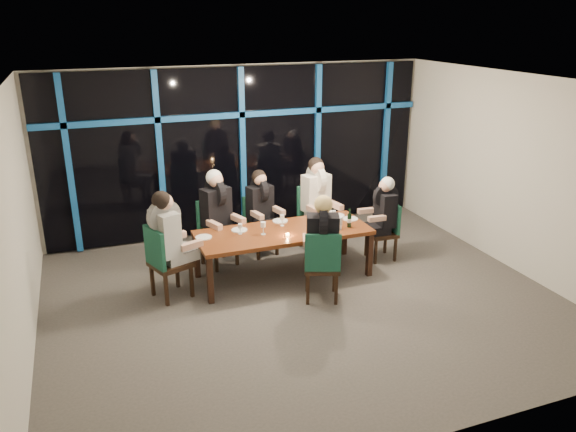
{
  "coord_description": "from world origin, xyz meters",
  "views": [
    {
      "loc": [
        -2.7,
        -6.54,
        3.79
      ],
      "look_at": [
        0.0,
        0.6,
        1.05
      ],
      "focal_mm": 35.0,
      "sensor_mm": 36.0,
      "label": 1
    }
  ],
  "objects_px": {
    "chair_far_left": "(215,228)",
    "diner_near_mid": "(322,232)",
    "chair_far_mid": "(259,221)",
    "chair_end_right": "(386,228)",
    "diner_end_right": "(383,206)",
    "diner_far_left": "(217,205)",
    "chair_end_left": "(164,259)",
    "diner_far_mid": "(261,201)",
    "chair_far_right": "(314,213)",
    "water_pitcher": "(338,223)",
    "wine_bottle": "(349,220)",
    "dining_table": "(283,235)",
    "chair_near_mid": "(322,263)",
    "diner_end_left": "(168,229)",
    "diner_far_right": "(317,190)"
  },
  "relations": [
    {
      "from": "chair_far_left",
      "to": "diner_near_mid",
      "type": "distance_m",
      "value": 2.07
    },
    {
      "from": "chair_far_mid",
      "to": "chair_end_left",
      "type": "height_order",
      "value": "chair_end_left"
    },
    {
      "from": "chair_far_left",
      "to": "water_pitcher",
      "type": "height_order",
      "value": "chair_far_left"
    },
    {
      "from": "diner_end_left",
      "to": "water_pitcher",
      "type": "distance_m",
      "value": 2.52
    },
    {
      "from": "diner_far_left",
      "to": "wine_bottle",
      "type": "distance_m",
      "value": 2.05
    },
    {
      "from": "wine_bottle",
      "to": "diner_far_left",
      "type": "bearing_deg",
      "value": 151.37
    },
    {
      "from": "diner_end_left",
      "to": "chair_far_mid",
      "type": "bearing_deg",
      "value": -76.9
    },
    {
      "from": "chair_far_mid",
      "to": "chair_end_right",
      "type": "bearing_deg",
      "value": -40.85
    },
    {
      "from": "diner_far_mid",
      "to": "dining_table",
      "type": "bearing_deg",
      "value": -101.18
    },
    {
      "from": "chair_end_right",
      "to": "chair_far_left",
      "type": "bearing_deg",
      "value": -103.82
    },
    {
      "from": "diner_far_mid",
      "to": "diner_near_mid",
      "type": "height_order",
      "value": "diner_near_mid"
    },
    {
      "from": "diner_near_mid",
      "to": "diner_far_right",
      "type": "bearing_deg",
      "value": -90.35
    },
    {
      "from": "diner_far_mid",
      "to": "diner_end_right",
      "type": "relative_size",
      "value": 1.04
    },
    {
      "from": "chair_far_right",
      "to": "diner_far_left",
      "type": "distance_m",
      "value": 1.77
    },
    {
      "from": "dining_table",
      "to": "water_pitcher",
      "type": "height_order",
      "value": "water_pitcher"
    },
    {
      "from": "chair_near_mid",
      "to": "diner_far_left",
      "type": "distance_m",
      "value": 2.04
    },
    {
      "from": "diner_far_left",
      "to": "diner_near_mid",
      "type": "xyz_separation_m",
      "value": [
        1.07,
        -1.62,
        -0.01
      ]
    },
    {
      "from": "chair_far_left",
      "to": "diner_near_mid",
      "type": "xyz_separation_m",
      "value": [
        1.1,
        -1.7,
        0.41
      ]
    },
    {
      "from": "chair_far_mid",
      "to": "diner_end_right",
      "type": "relative_size",
      "value": 1.07
    },
    {
      "from": "chair_far_left",
      "to": "diner_far_left",
      "type": "bearing_deg",
      "value": -90.0
    },
    {
      "from": "chair_end_left",
      "to": "diner_end_right",
      "type": "relative_size",
      "value": 1.17
    },
    {
      "from": "diner_far_left",
      "to": "wine_bottle",
      "type": "bearing_deg",
      "value": -48.71
    },
    {
      "from": "chair_far_left",
      "to": "water_pitcher",
      "type": "distance_m",
      "value": 1.98
    },
    {
      "from": "chair_far_left",
      "to": "chair_end_left",
      "type": "bearing_deg",
      "value": -155.67
    },
    {
      "from": "diner_far_left",
      "to": "diner_far_mid",
      "type": "relative_size",
      "value": 1.08
    },
    {
      "from": "diner_end_left",
      "to": "chair_end_right",
      "type": "bearing_deg",
      "value": -108.12
    },
    {
      "from": "diner_far_right",
      "to": "wine_bottle",
      "type": "relative_size",
      "value": 3.63
    },
    {
      "from": "diner_far_right",
      "to": "water_pitcher",
      "type": "height_order",
      "value": "diner_far_right"
    },
    {
      "from": "chair_far_mid",
      "to": "wine_bottle",
      "type": "relative_size",
      "value": 3.39
    },
    {
      "from": "diner_far_right",
      "to": "diner_end_right",
      "type": "relative_size",
      "value": 1.14
    },
    {
      "from": "diner_end_left",
      "to": "chair_near_mid",
      "type": "bearing_deg",
      "value": -134.38
    },
    {
      "from": "diner_end_right",
      "to": "diner_near_mid",
      "type": "height_order",
      "value": "diner_near_mid"
    },
    {
      "from": "diner_far_mid",
      "to": "diner_far_right",
      "type": "height_order",
      "value": "diner_far_right"
    },
    {
      "from": "chair_far_right",
      "to": "chair_end_left",
      "type": "xyz_separation_m",
      "value": [
        -2.7,
        -1.03,
        -0.0
      ]
    },
    {
      "from": "chair_far_mid",
      "to": "chair_near_mid",
      "type": "bearing_deg",
      "value": -95.29
    },
    {
      "from": "diner_far_mid",
      "to": "diner_near_mid",
      "type": "distance_m",
      "value": 1.81
    },
    {
      "from": "chair_far_right",
      "to": "chair_end_left",
      "type": "relative_size",
      "value": 1.0
    },
    {
      "from": "diner_end_right",
      "to": "diner_far_mid",
      "type": "bearing_deg",
      "value": -113.45
    },
    {
      "from": "diner_far_right",
      "to": "diner_far_mid",
      "type": "bearing_deg",
      "value": 164.11
    },
    {
      "from": "dining_table",
      "to": "diner_far_left",
      "type": "height_order",
      "value": "diner_far_left"
    },
    {
      "from": "chair_end_right",
      "to": "water_pitcher",
      "type": "relative_size",
      "value": 4.9
    },
    {
      "from": "chair_end_right",
      "to": "wine_bottle",
      "type": "relative_size",
      "value": 3.26
    },
    {
      "from": "chair_near_mid",
      "to": "diner_end_right",
      "type": "bearing_deg",
      "value": -125.47
    },
    {
      "from": "chair_far_mid",
      "to": "diner_end_right",
      "type": "distance_m",
      "value": 2.06
    },
    {
      "from": "chair_far_mid",
      "to": "water_pitcher",
      "type": "xyz_separation_m",
      "value": [
        0.85,
        -1.26,
        0.3
      ]
    },
    {
      "from": "chair_far_left",
      "to": "diner_near_mid",
      "type": "bearing_deg",
      "value": -77.31
    },
    {
      "from": "dining_table",
      "to": "wine_bottle",
      "type": "bearing_deg",
      "value": -12.03
    },
    {
      "from": "diner_end_right",
      "to": "diner_near_mid",
      "type": "relative_size",
      "value": 0.9
    },
    {
      "from": "chair_far_right",
      "to": "chair_far_left",
      "type": "bearing_deg",
      "value": 172.02
    },
    {
      "from": "diner_end_right",
      "to": "diner_end_left",
      "type": "bearing_deg",
      "value": -85.18
    }
  ]
}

